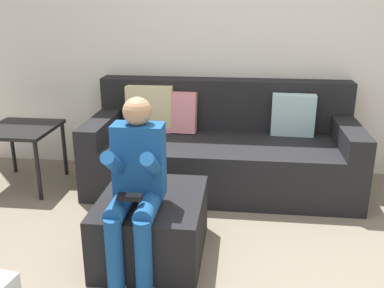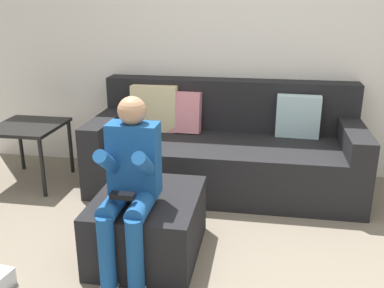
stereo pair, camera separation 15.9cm
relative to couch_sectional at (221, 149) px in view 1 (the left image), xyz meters
The scene contains 5 objects.
wall_back 1.07m from the couch_sectional, 72.55° to the left, with size 5.39×0.10×2.58m, color silver.
couch_sectional is the anchor object (origin of this frame).
ottoman 1.30m from the couch_sectional, 107.11° to the right, with size 0.66×0.79×0.42m, color black.
person_seated 1.53m from the couch_sectional, 106.47° to the right, with size 0.31×0.58×1.10m.
side_table 1.79m from the couch_sectional, behind, with size 0.59×0.63×0.55m.
Camera 1 is at (0.04, -2.09, 1.65)m, focal length 41.26 mm.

